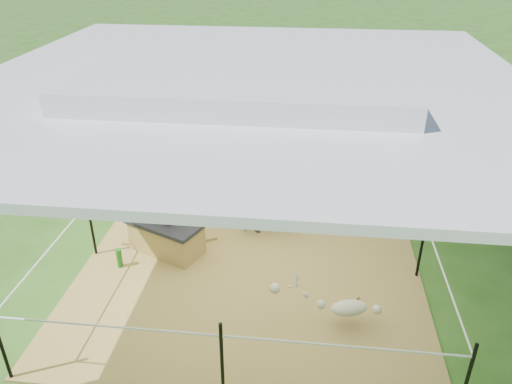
# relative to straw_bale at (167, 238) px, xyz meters

# --- Properties ---
(ground) EXTENTS (90.00, 90.00, 0.00)m
(ground) POSITION_rel_straw_bale_xyz_m (1.24, -0.19, -0.25)
(ground) COLOR #2D5919
(ground) RESTS_ON ground
(hay_patch) EXTENTS (4.60, 4.60, 0.03)m
(hay_patch) POSITION_rel_straw_bale_xyz_m (1.24, -0.19, -0.24)
(hay_patch) COLOR brown
(hay_patch) RESTS_ON ground
(canopy_tent) EXTENTS (6.30, 6.30, 2.90)m
(canopy_tent) POSITION_rel_straw_bale_xyz_m (1.24, -0.19, 2.44)
(canopy_tent) COLOR silver
(canopy_tent) RESTS_ON ground
(rope_fence) EXTENTS (4.54, 4.54, 1.00)m
(rope_fence) POSITION_rel_straw_bale_xyz_m (1.24, -0.19, 0.39)
(rope_fence) COLOR black
(rope_fence) RESTS_ON ground
(straw_bale) EXTENTS (1.12, 0.87, 0.45)m
(straw_bale) POSITION_rel_straw_bale_xyz_m (0.00, 0.00, 0.00)
(straw_bale) COLOR #A9813D
(straw_bale) RESTS_ON hay_patch
(dark_cloth) EXTENTS (1.21, 0.95, 0.06)m
(dark_cloth) POSITION_rel_straw_bale_xyz_m (0.00, 0.00, 0.25)
(dark_cloth) COLOR black
(dark_cloth) RESTS_ON straw_bale
(woman) EXTENTS (0.44, 0.52, 1.21)m
(woman) POSITION_rel_straw_bale_xyz_m (0.10, 0.00, 0.83)
(woman) COLOR red
(woman) RESTS_ON straw_bale
(green_bottle) EXTENTS (0.10, 0.10, 0.28)m
(green_bottle) POSITION_rel_straw_bale_xyz_m (-0.55, -0.45, -0.08)
(green_bottle) COLOR #196C18
(green_bottle) RESTS_ON hay_patch
(pony) EXTENTS (1.09, 0.80, 0.83)m
(pony) POSITION_rel_straw_bale_xyz_m (1.48, 0.70, 0.19)
(pony) COLOR #535359
(pony) RESTS_ON hay_patch
(pink_hat) EXTENTS (0.26, 0.26, 0.12)m
(pink_hat) POSITION_rel_straw_bale_xyz_m (1.48, 0.70, 0.67)
(pink_hat) COLOR pink
(pink_hat) RESTS_ON pony
(foal) EXTENTS (1.15, 0.82, 0.57)m
(foal) POSITION_rel_straw_bale_xyz_m (2.52, -1.25, 0.06)
(foal) COLOR tan
(foal) RESTS_ON hay_patch
(trash_barrel) EXTENTS (0.66, 0.66, 0.88)m
(trash_barrel) POSITION_rel_straw_bale_xyz_m (4.81, 6.22, 0.18)
(trash_barrel) COLOR #182EB7
(trash_barrel) RESTS_ON ground
(picnic_table_near) EXTENTS (2.14, 1.91, 0.73)m
(picnic_table_near) POSITION_rel_straw_bale_xyz_m (3.24, 7.77, 0.11)
(picnic_table_near) COLOR brown
(picnic_table_near) RESTS_ON ground
(picnic_table_far) EXTENTS (2.28, 2.18, 0.77)m
(picnic_table_far) POSITION_rel_straw_bale_xyz_m (6.66, 8.92, 0.13)
(picnic_table_far) COLOR #52311C
(picnic_table_far) RESTS_ON ground
(distant_person) EXTENTS (0.63, 0.49, 1.29)m
(distant_person) POSITION_rel_straw_bale_xyz_m (3.48, 6.99, 0.39)
(distant_person) COLOR #3160B7
(distant_person) RESTS_ON ground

